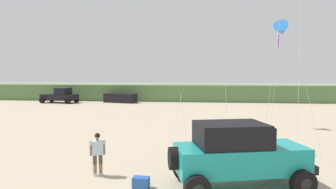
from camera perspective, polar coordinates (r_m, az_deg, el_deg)
dune_ridge at (r=46.17m, az=-2.80°, el=0.42°), size 90.00×6.09×2.23m
jeep at (r=11.36m, az=12.47°, el=-10.26°), size 5.02×3.40×2.26m
person_watching at (r=12.69m, az=-12.54°, el=-9.97°), size 0.57×0.44×1.67m
cooler_box at (r=11.38m, az=-4.87°, el=-15.47°), size 0.59×0.40×0.38m
distant_pickup at (r=43.84m, az=-18.77°, el=-0.21°), size 4.81×2.92×1.98m
distant_sedan at (r=42.45m, az=-8.55°, el=-0.63°), size 4.50×2.74×1.20m
kite_green_box at (r=19.89m, az=19.71°, el=10.83°), size 1.60×2.42×7.02m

